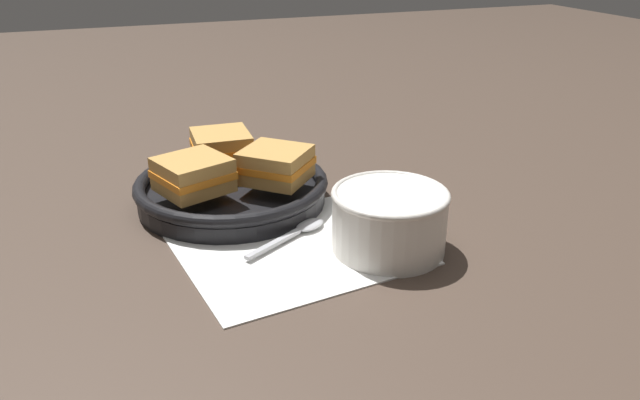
{
  "coord_description": "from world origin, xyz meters",
  "views": [
    {
      "loc": [
        -0.24,
        -0.64,
        0.38
      ],
      "look_at": [
        0.02,
        0.05,
        0.04
      ],
      "focal_mm": 35.0,
      "sensor_mm": 36.0,
      "label": 1
    }
  ],
  "objects_px": {
    "soup_bowl": "(389,217)",
    "spoon": "(300,230)",
    "sandwich_far_left": "(221,147)",
    "sandwich_near_left": "(193,175)",
    "sandwich_near_right": "(276,165)",
    "skillet": "(232,189)"
  },
  "relations": [
    {
      "from": "sandwich_near_right",
      "to": "sandwich_far_left",
      "type": "height_order",
      "value": "same"
    },
    {
      "from": "spoon",
      "to": "soup_bowl",
      "type": "bearing_deg",
      "value": -70.16
    },
    {
      "from": "soup_bowl",
      "to": "spoon",
      "type": "distance_m",
      "value": 0.12
    },
    {
      "from": "skillet",
      "to": "sandwich_near_right",
      "type": "xyz_separation_m",
      "value": [
        0.06,
        -0.04,
        0.04
      ]
    },
    {
      "from": "spoon",
      "to": "sandwich_near_right",
      "type": "bearing_deg",
      "value": 61.33
    },
    {
      "from": "soup_bowl",
      "to": "sandwich_far_left",
      "type": "xyz_separation_m",
      "value": [
        -0.15,
        0.27,
        0.02
      ]
    },
    {
      "from": "sandwich_near_right",
      "to": "sandwich_far_left",
      "type": "bearing_deg",
      "value": 118.32
    },
    {
      "from": "soup_bowl",
      "to": "sandwich_far_left",
      "type": "relative_size",
      "value": 1.55
    },
    {
      "from": "soup_bowl",
      "to": "sandwich_near_right",
      "type": "height_order",
      "value": "sandwich_near_right"
    },
    {
      "from": "spoon",
      "to": "sandwich_near_right",
      "type": "height_order",
      "value": "sandwich_near_right"
    },
    {
      "from": "soup_bowl",
      "to": "sandwich_near_right",
      "type": "bearing_deg",
      "value": 118.27
    },
    {
      "from": "sandwich_near_left",
      "to": "sandwich_far_left",
      "type": "height_order",
      "value": "same"
    },
    {
      "from": "sandwich_far_left",
      "to": "sandwich_near_right",
      "type": "bearing_deg",
      "value": -61.68
    },
    {
      "from": "skillet",
      "to": "sandwich_near_right",
      "type": "relative_size",
      "value": 3.2
    },
    {
      "from": "spoon",
      "to": "sandwich_near_right",
      "type": "xyz_separation_m",
      "value": [
        -0.0,
        0.1,
        0.06
      ]
    },
    {
      "from": "spoon",
      "to": "sandwich_far_left",
      "type": "bearing_deg",
      "value": 75.94
    },
    {
      "from": "soup_bowl",
      "to": "spoon",
      "type": "height_order",
      "value": "soup_bowl"
    },
    {
      "from": "sandwich_near_left",
      "to": "sandwich_near_right",
      "type": "distance_m",
      "value": 0.12
    },
    {
      "from": "soup_bowl",
      "to": "sandwich_far_left",
      "type": "height_order",
      "value": "sandwich_far_left"
    },
    {
      "from": "spoon",
      "to": "sandwich_far_left",
      "type": "distance_m",
      "value": 0.21
    },
    {
      "from": "soup_bowl",
      "to": "skillet",
      "type": "bearing_deg",
      "value": 125.45
    },
    {
      "from": "sandwich_near_right",
      "to": "sandwich_far_left",
      "type": "relative_size",
      "value": 1.33
    }
  ]
}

